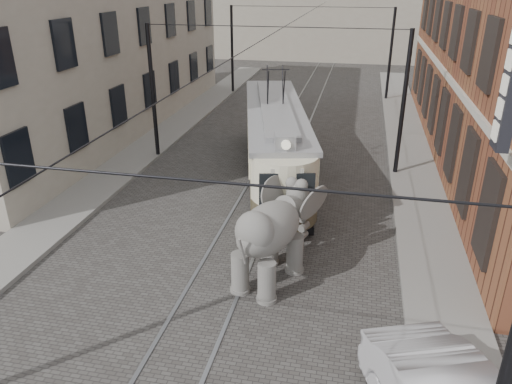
% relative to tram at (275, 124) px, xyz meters
% --- Properties ---
extents(ground, '(120.00, 120.00, 0.00)m').
position_rel_tram_xyz_m(ground, '(-0.13, -5.00, -2.24)').
color(ground, '#43413E').
extents(tram_rails, '(1.54, 80.00, 0.02)m').
position_rel_tram_xyz_m(tram_rails, '(-0.13, -5.00, -2.23)').
color(tram_rails, slate).
rests_on(tram_rails, ground).
extents(sidewalk_right, '(2.00, 60.00, 0.15)m').
position_rel_tram_xyz_m(sidewalk_right, '(5.87, -5.00, -2.16)').
color(sidewalk_right, slate).
rests_on(sidewalk_right, ground).
extents(sidewalk_left, '(2.00, 60.00, 0.15)m').
position_rel_tram_xyz_m(sidewalk_left, '(-6.63, -5.00, -2.16)').
color(sidewalk_left, slate).
rests_on(sidewalk_left, ground).
extents(stucco_building, '(7.00, 24.00, 10.00)m').
position_rel_tram_xyz_m(stucco_building, '(-11.13, 5.00, 2.76)').
color(stucco_building, gray).
rests_on(stucco_building, ground).
extents(catenary, '(11.00, 30.20, 6.00)m').
position_rel_tram_xyz_m(catenary, '(-0.33, -0.00, 0.76)').
color(catenary, black).
rests_on(catenary, ground).
extents(tram, '(4.88, 11.52, 4.48)m').
position_rel_tram_xyz_m(tram, '(0.00, 0.00, 0.00)').
color(tram, beige).
rests_on(tram, ground).
extents(elephant, '(3.52, 4.70, 2.56)m').
position_rel_tram_xyz_m(elephant, '(1.25, -7.95, -0.96)').
color(elephant, slate).
rests_on(elephant, ground).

